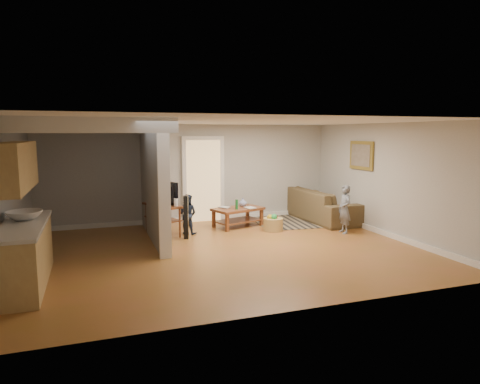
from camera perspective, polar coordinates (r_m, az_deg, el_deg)
name	(u,v)px	position (r m, az deg, el deg)	size (l,w,h in m)	color
ground	(226,251)	(8.42, -1.83, -7.85)	(7.50, 7.50, 0.00)	brown
room_shell	(166,176)	(8.32, -9.79, 2.08)	(7.54, 6.02, 2.52)	#A6A49F
area_rug	(304,221)	(11.34, 8.52, -3.79)	(2.56, 1.87, 0.01)	black
sofa	(319,219)	(11.68, 10.52, -3.52)	(2.76, 1.08, 0.81)	#443722
coffee_table	(238,212)	(10.48, -0.25, -2.66)	(1.35, 1.04, 0.70)	#5F2E16
tv_console	(163,207)	(9.75, -10.22, -1.97)	(0.81, 1.19, 0.96)	#5F2E16
speaker_left	(186,217)	(9.31, -7.20, -3.38)	(0.09, 0.09, 0.95)	black
speaker_right	(163,213)	(9.40, -10.25, -2.74)	(0.11, 0.11, 1.14)	black
toy_basket	(273,224)	(10.09, 4.43, -4.22)	(0.46, 0.46, 0.41)	#A48C47
child	(344,233)	(10.15, 13.66, -5.34)	(0.40, 0.27, 1.11)	slate
toddler	(188,234)	(9.87, -6.98, -5.54)	(0.44, 0.34, 0.91)	#1A2438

